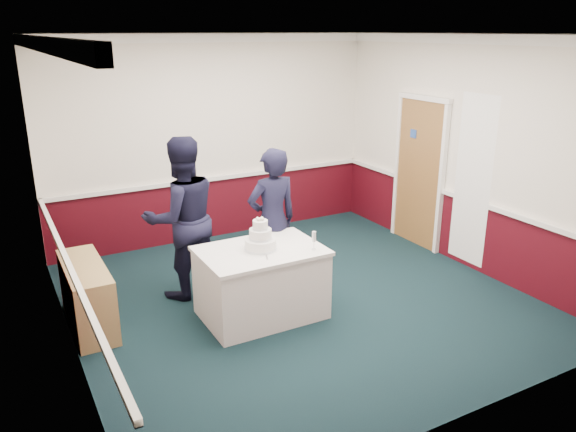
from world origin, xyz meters
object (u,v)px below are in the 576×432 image
sideboard (88,295)px  cake_knife (266,256)px  champagne_flute (314,238)px  person_woman (272,221)px  person_man (182,218)px  wedding_cake (261,240)px  cake_table (261,282)px

sideboard → cake_knife: (1.69, -0.89, 0.44)m
sideboard → cake_knife: bearing=-27.7°
champagne_flute → person_woman: bearing=95.0°
cake_knife → person_man: (-0.53, 1.13, 0.17)m
cake_knife → champagne_flute: bearing=12.5°
sideboard → person_man: bearing=11.6°
cake_knife → champagne_flute: champagne_flute is taller
wedding_cake → champagne_flute: wedding_cake is taller
cake_table → wedding_cake: wedding_cake is taller
wedding_cake → person_woman: 0.70m
cake_knife → person_woman: 0.89m
sideboard → person_man: 1.34m
sideboard → cake_table: size_ratio=0.91×
cake_table → person_woman: 0.85m
wedding_cake → person_woman: (0.43, 0.55, -0.02)m
champagne_flute → person_woman: 0.84m
wedding_cake → cake_knife: size_ratio=1.65×
sideboard → cake_table: bearing=-21.8°
cake_table → person_woman: size_ratio=0.75×
person_man → person_woman: (0.98, -0.37, -0.08)m
wedding_cake → champagne_flute: (0.50, -0.28, 0.03)m
person_man → champagne_flute: bearing=129.4°
champagne_flute → sideboard: bearing=156.5°
cake_table → person_man: size_ratio=0.69×
cake_table → champagne_flute: 0.78m
wedding_cake → person_man: person_man is taller
cake_table → champagne_flute: size_ratio=6.44×
sideboard → cake_table: 1.86m
cake_knife → person_man: bearing=136.1°
sideboard → wedding_cake: (1.72, -0.69, 0.55)m
cake_knife → person_woman: person_woman is taller
wedding_cake → person_woman: size_ratio=0.21×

